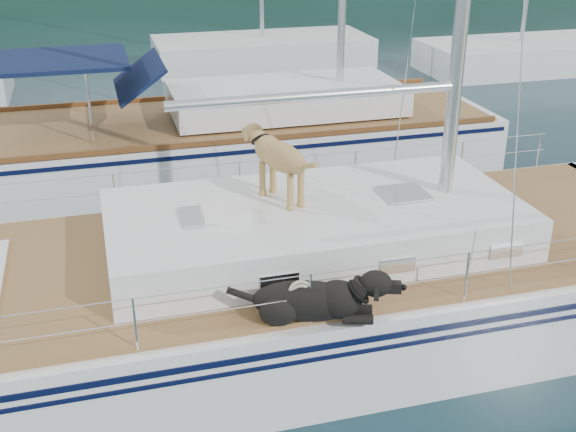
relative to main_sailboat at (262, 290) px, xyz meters
name	(u,v)px	position (x,y,z in m)	size (l,w,h in m)	color
ground	(256,335)	(-0.09, 0.01, -0.68)	(120.00, 120.00, 0.00)	black
main_sailboat	(262,290)	(0.00, 0.00, 0.00)	(12.00, 4.03, 14.01)	white
neighbor_sailboat	(236,139)	(1.00, 6.41, -0.05)	(11.00, 3.50, 13.30)	white
bg_boat_center	(262,52)	(3.91, 16.01, -0.23)	(7.20, 3.00, 11.65)	white
bg_boat_east	(519,56)	(11.91, 13.01, -0.22)	(6.40, 3.00, 11.65)	white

